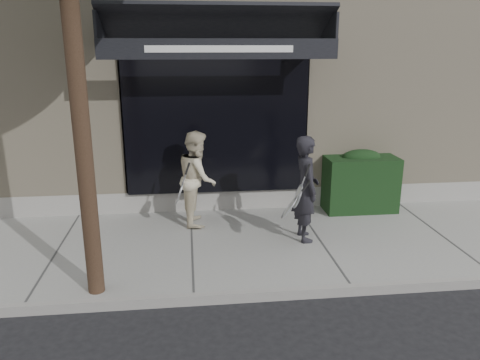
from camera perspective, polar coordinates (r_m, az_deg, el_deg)
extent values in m
plane|color=black|center=(7.62, 9.51, -7.82)|extent=(80.00, 80.00, 0.00)
cube|color=gray|center=(7.60, 9.53, -7.41)|extent=(20.00, 3.00, 0.12)
cube|color=gray|center=(6.27, 13.45, -12.88)|extent=(20.00, 0.10, 0.14)
cube|color=#C0B193|center=(11.86, 3.41, 14.59)|extent=(14.00, 7.00, 5.50)
cube|color=gray|center=(9.07, 6.69, -2.07)|extent=(14.02, 0.42, 0.50)
cube|color=black|center=(8.34, -2.90, 7.39)|extent=(3.20, 0.30, 2.60)
cube|color=gray|center=(8.54, -13.82, 7.16)|extent=(0.08, 0.40, 2.60)
cube|color=gray|center=(8.73, 7.66, 7.67)|extent=(0.08, 0.40, 2.60)
cube|color=gray|center=(8.39, -3.10, 16.63)|extent=(3.36, 0.40, 0.12)
cube|color=black|center=(7.70, -2.80, 18.61)|extent=(3.60, 1.03, 0.55)
cube|color=black|center=(7.20, -2.48, 15.68)|extent=(3.60, 0.05, 0.30)
cube|color=white|center=(7.17, -2.46, 15.68)|extent=(2.20, 0.01, 0.10)
cube|color=black|center=(7.79, -16.62, 17.38)|extent=(0.04, 1.00, 0.45)
cube|color=black|center=(8.02, 10.65, 17.70)|extent=(0.04, 1.00, 0.45)
cube|color=black|center=(8.86, 14.36, -0.40)|extent=(1.30, 0.70, 1.00)
ellipsoid|color=black|center=(8.74, 14.59, 2.75)|extent=(0.71, 0.38, 0.27)
cylinder|color=black|center=(5.55, -18.98, 8.37)|extent=(0.20, 0.20, 4.80)
imported|color=black|center=(7.25, 8.02, -1.05)|extent=(0.41, 0.61, 1.65)
torus|color=silver|center=(6.96, 7.04, -1.99)|extent=(0.14, 0.31, 0.30)
cylinder|color=silver|center=(6.96, 7.04, -1.99)|extent=(0.11, 0.28, 0.26)
cylinder|color=silver|center=(6.96, 7.04, -1.99)|extent=(0.18, 0.03, 0.07)
cylinder|color=black|center=(6.96, 7.04, -1.99)|extent=(0.20, 0.05, 0.09)
torus|color=silver|center=(6.89, 6.00, -3.42)|extent=(0.26, 0.34, 0.27)
cylinder|color=silver|center=(6.89, 6.00, -3.42)|extent=(0.22, 0.30, 0.23)
cylinder|color=silver|center=(6.89, 6.00, -3.42)|extent=(0.16, 0.06, 0.12)
cylinder|color=black|center=(6.89, 6.00, -3.42)|extent=(0.19, 0.08, 0.14)
imported|color=beige|center=(7.88, -5.21, 0.25)|extent=(0.61, 0.78, 1.60)
torus|color=silver|center=(7.59, -7.32, -1.54)|extent=(0.14, 0.31, 0.30)
cylinder|color=silver|center=(7.59, -7.32, -1.54)|extent=(0.10, 0.27, 0.26)
cylinder|color=silver|center=(7.59, -7.32, -1.54)|extent=(0.18, 0.03, 0.08)
cylinder|color=black|center=(7.59, -7.32, -1.54)|extent=(0.20, 0.04, 0.09)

